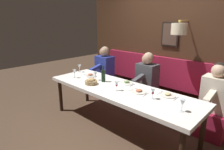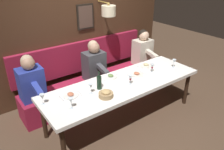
# 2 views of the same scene
# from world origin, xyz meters

# --- Properties ---
(ground_plane) EXTENTS (12.00, 12.00, 0.00)m
(ground_plane) POSITION_xyz_m (0.00, 0.00, 0.00)
(ground_plane) COLOR #4C3828
(dining_table) EXTENTS (0.90, 2.81, 0.74)m
(dining_table) POSITION_xyz_m (0.00, 0.00, 0.68)
(dining_table) COLOR white
(dining_table) RESTS_ON ground_plane
(banquette_bench) EXTENTS (0.52, 3.01, 0.45)m
(banquette_bench) POSITION_xyz_m (0.89, 0.00, 0.23)
(banquette_bench) COLOR maroon
(banquette_bench) RESTS_ON ground_plane
(back_wall_panel) EXTENTS (0.59, 4.21, 2.90)m
(back_wall_panel) POSITION_xyz_m (1.46, -0.01, 1.36)
(back_wall_panel) COLOR #422819
(back_wall_panel) RESTS_ON ground_plane
(diner_nearest) EXTENTS (0.60, 0.40, 0.79)m
(diner_nearest) POSITION_xyz_m (0.88, -1.27, 0.82)
(diner_nearest) COLOR beige
(diner_nearest) RESTS_ON banquette_bench
(diner_near) EXTENTS (0.60, 0.40, 0.79)m
(diner_near) POSITION_xyz_m (0.88, 0.02, 0.82)
(diner_near) COLOR #3D3D42
(diner_near) RESTS_ON banquette_bench
(diner_middle) EXTENTS (0.60, 0.40, 0.79)m
(diner_middle) POSITION_xyz_m (0.88, 1.26, 0.82)
(diner_middle) COLOR #283893
(diner_middle) RESTS_ON banquette_bench
(place_setting_0) EXTENTS (0.24, 0.31, 0.05)m
(place_setting_0) POSITION_xyz_m (0.26, -0.77, 0.75)
(place_setting_0) COLOR silver
(place_setting_0) RESTS_ON dining_table
(place_setting_1) EXTENTS (0.24, 0.31, 0.05)m
(place_setting_1) POSITION_xyz_m (0.14, 0.91, 0.75)
(place_setting_1) COLOR silver
(place_setting_1) RESTS_ON dining_table
(place_setting_2) EXTENTS (0.24, 0.33, 0.05)m
(place_setting_2) POSITION_xyz_m (0.29, 0.06, 0.75)
(place_setting_2) COLOR silver
(place_setting_2) RESTS_ON dining_table
(place_setting_3) EXTENTS (0.24, 0.32, 0.05)m
(place_setting_3) POSITION_xyz_m (0.08, -0.36, 0.75)
(place_setting_3) COLOR silver
(place_setting_3) RESTS_ON dining_table
(wine_glass_0) EXTENTS (0.07, 0.07, 0.16)m
(wine_glass_0) POSITION_xyz_m (-0.11, -0.05, 0.86)
(wine_glass_0) COLOR silver
(wine_glass_0) RESTS_ON dining_table
(wine_glass_1) EXTENTS (0.07, 0.07, 0.16)m
(wine_glass_1) POSITION_xyz_m (0.18, 1.32, 0.86)
(wine_glass_1) COLOR silver
(wine_glass_1) RESTS_ON dining_table
(wine_glass_2) EXTENTS (0.07, 0.07, 0.16)m
(wine_glass_2) POSITION_xyz_m (0.00, -0.66, 0.86)
(wine_glass_2) COLOR silver
(wine_glass_2) RESTS_ON dining_table
(wine_glass_3) EXTENTS (0.07, 0.07, 0.16)m
(wine_glass_3) POSITION_xyz_m (0.03, 0.62, 0.86)
(wine_glass_3) COLOR silver
(wine_glass_3) RESTS_ON dining_table
(wine_glass_4) EXTENTS (0.07, 0.07, 0.16)m
(wine_glass_4) POSITION_xyz_m (-0.09, -1.15, 0.86)
(wine_glass_4) COLOR silver
(wine_glass_4) RESTS_ON dining_table
(wine_glass_5) EXTENTS (0.07, 0.07, 0.16)m
(wine_glass_5) POSITION_xyz_m (-0.15, 1.05, 0.86)
(wine_glass_5) COLOR silver
(wine_glass_5) RESTS_ON dining_table
(wine_bottle) EXTENTS (0.08, 0.08, 0.30)m
(wine_bottle) POSITION_xyz_m (0.07, 0.44, 0.86)
(wine_bottle) COLOR black
(wine_bottle) RESTS_ON dining_table
(bread_bowl) EXTENTS (0.22, 0.22, 0.12)m
(bread_bowl) POSITION_xyz_m (-0.19, 0.50, 0.79)
(bread_bowl) COLOR #9E7F56
(bread_bowl) RESTS_ON dining_table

